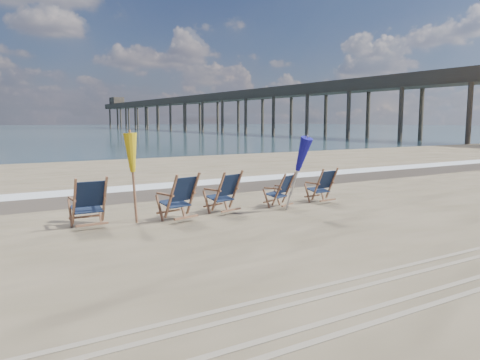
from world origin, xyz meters
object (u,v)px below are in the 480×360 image
(beach_chair_0, at_px, (105,201))
(fishing_pier, at_px, (215,108))
(beach_chair_3, at_px, (289,189))
(beach_chair_4, at_px, (332,185))
(beach_chair_1, at_px, (193,196))
(umbrella_blue, at_px, (296,154))
(umbrella_yellow, at_px, (133,157))
(beach_chair_2, at_px, (236,191))

(beach_chair_0, xyz_separation_m, fishing_pier, (40.90, 71.03, 4.09))
(beach_chair_0, relative_size, beach_chair_3, 1.20)
(beach_chair_3, distance_m, beach_chair_4, 1.41)
(beach_chair_1, relative_size, umbrella_blue, 0.57)
(beach_chair_0, relative_size, beach_chair_1, 1.00)
(umbrella_yellow, xyz_separation_m, umbrella_blue, (3.82, -0.84, -0.03))
(umbrella_yellow, height_order, umbrella_blue, umbrella_yellow)
(beach_chair_3, relative_size, umbrella_yellow, 0.47)
(beach_chair_0, distance_m, umbrella_yellow, 1.12)
(fishing_pier, bearing_deg, beach_chair_1, -118.65)
(beach_chair_0, xyz_separation_m, beach_chair_1, (1.93, -0.29, -0.00))
(beach_chair_4, xyz_separation_m, fishing_pier, (34.68, 71.24, 4.16))
(beach_chair_1, relative_size, umbrella_yellow, 0.56)
(beach_chair_1, height_order, beach_chair_3, beach_chair_1)
(umbrella_blue, relative_size, fishing_pier, 0.01)
(beach_chair_2, bearing_deg, umbrella_blue, 135.87)
(beach_chair_1, height_order, umbrella_blue, umbrella_blue)
(umbrella_blue, bearing_deg, umbrella_yellow, 167.54)
(umbrella_yellow, bearing_deg, umbrella_blue, -12.46)
(beach_chair_0, height_order, fishing_pier, fishing_pier)
(umbrella_blue, bearing_deg, beach_chair_1, 169.15)
(beach_chair_0, xyz_separation_m, beach_chair_2, (3.21, -0.06, -0.02))
(beach_chair_3, relative_size, fishing_pier, 0.01)
(beach_chair_4, bearing_deg, fishing_pier, -120.51)
(beach_chair_1, height_order, beach_chair_2, beach_chair_1)
(umbrella_blue, distance_m, fishing_pier, 80.58)
(beach_chair_3, distance_m, umbrella_yellow, 4.26)
(beach_chair_2, height_order, fishing_pier, fishing_pier)
(beach_chair_3, xyz_separation_m, fishing_pier, (36.09, 71.14, 4.19))
(beach_chair_2, bearing_deg, beach_chair_0, -15.66)
(beach_chair_2, xyz_separation_m, umbrella_yellow, (-2.55, 0.12, 0.92))
(beach_chair_3, bearing_deg, fishing_pier, -139.87)
(beach_chair_4, bearing_deg, beach_chair_3, -8.77)
(umbrella_blue, xyz_separation_m, fishing_pier, (36.41, 71.81, 3.22))
(umbrella_blue, bearing_deg, beach_chair_3, 64.37)
(beach_chair_0, relative_size, beach_chair_4, 1.13)
(umbrella_yellow, distance_m, fishing_pier, 81.64)
(beach_chair_3, bearing_deg, beach_chair_2, -24.77)
(beach_chair_1, bearing_deg, fishing_pier, -132.23)
(umbrella_yellow, bearing_deg, beach_chair_2, -2.78)
(beach_chair_4, height_order, fishing_pier, fishing_pier)
(beach_chair_1, bearing_deg, umbrella_yellow, -29.23)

